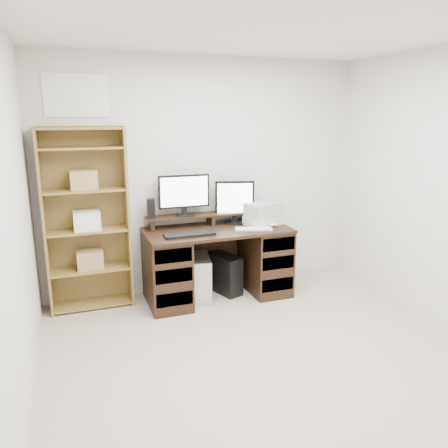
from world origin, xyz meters
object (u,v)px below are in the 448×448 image
monitor_small (235,200)px  printer (263,221)px  bookshelf (87,218)px  tower_black (224,274)px  monitor_wide (184,193)px  tower_silver (200,277)px  desk (217,261)px

monitor_small → printer: bearing=-18.2°
monitor_small → bookshelf: (-1.54, 0.04, -0.08)m
tower_black → bookshelf: bookshelf is taller
monitor_wide → printer: size_ratio=1.53×
bookshelf → tower_black: bearing=-5.7°
tower_silver → tower_black: tower_silver is taller
desk → printer: 0.66m
monitor_wide → desk: bearing=-35.3°
desk → tower_silver: 0.25m
printer → tower_black: 0.72m
desk → bookshelf: bookshelf is taller
monitor_wide → monitor_small: bearing=-3.8°
printer → tower_silver: (-0.71, 0.01, -0.56)m
monitor_wide → tower_silver: size_ratio=1.17×
desk → printer: bearing=-0.2°
desk → monitor_small: bearing=32.8°
monitor_small → tower_black: monitor_small is taller
monitor_small → printer: size_ratio=1.31×
monitor_small → tower_silver: bearing=-145.3°
desk → printer: size_ratio=4.25×
printer → bookshelf: size_ratio=0.20×
monitor_wide → bookshelf: bookshelf is taller
tower_silver → bookshelf: (-1.09, 0.21, 0.69)m
desk → printer: printer is taller
monitor_small → tower_black: 0.81m
printer → tower_silver: bearing=160.7°
monitor_wide → tower_black: monitor_wide is taller
monitor_small → printer: (0.26, -0.17, -0.21)m
tower_black → bookshelf: bearing=155.9°
desk → bookshelf: (-1.28, 0.21, 0.53)m
monitor_wide → monitor_small: size_ratio=1.17×
desk → monitor_small: (0.26, 0.17, 0.61)m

